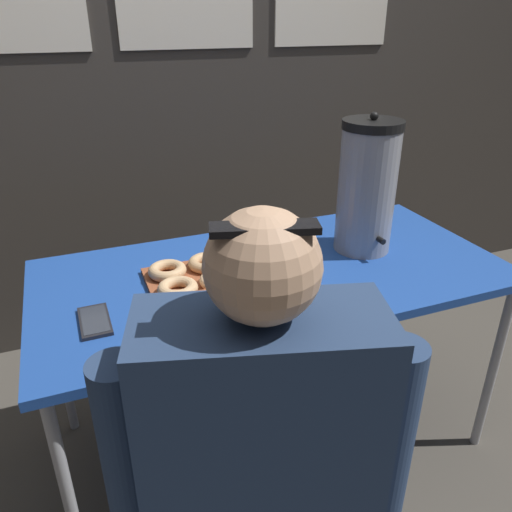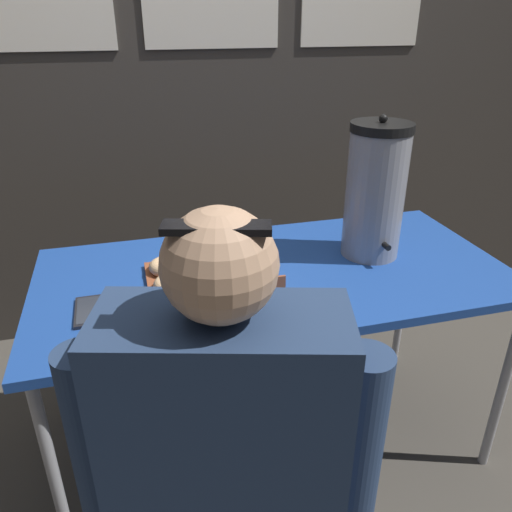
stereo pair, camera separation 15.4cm
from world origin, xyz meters
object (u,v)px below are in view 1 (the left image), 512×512
at_px(cell_phone, 95,321).
at_px(person_seated, 261,484).
at_px(donut_box, 209,277).
at_px(coffee_urn, 367,187).

distance_m(cell_phone, person_seated, 0.60).
bearing_deg(donut_box, cell_phone, -164.94).
relative_size(cell_phone, person_seated, 0.13).
bearing_deg(coffee_urn, person_seated, -134.47).
xyz_separation_m(donut_box, person_seated, (-0.07, -0.60, -0.19)).
bearing_deg(donut_box, coffee_urn, 5.02).
distance_m(donut_box, person_seated, 0.63).
relative_size(coffee_urn, cell_phone, 2.96).
distance_m(donut_box, coffee_urn, 0.60).
xyz_separation_m(cell_phone, person_seated, (0.27, -0.50, -0.17)).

